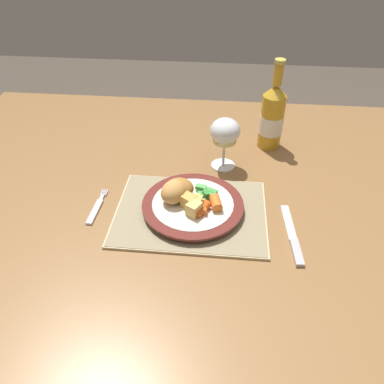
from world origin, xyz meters
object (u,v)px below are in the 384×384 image
(bottle, at_px, (272,117))
(dining_table, at_px, (201,213))
(table_knife, at_px, (293,239))
(wine_glass, at_px, (225,133))
(dinner_plate, at_px, (193,206))
(fork, at_px, (96,209))

(bottle, bearing_deg, dining_table, -127.11)
(table_knife, relative_size, bottle, 0.73)
(dining_table, bearing_deg, wine_glass, 66.87)
(table_knife, height_order, bottle, bottle)
(dinner_plate, height_order, table_knife, dinner_plate)
(dinner_plate, distance_m, table_knife, 0.23)
(fork, relative_size, table_knife, 0.68)
(dinner_plate, xyz_separation_m, table_knife, (0.22, -0.07, -0.01))
(table_knife, bearing_deg, dinner_plate, 162.03)
(fork, distance_m, bottle, 0.54)
(dinner_plate, bearing_deg, bottle, 58.39)
(wine_glass, distance_m, bottle, 0.18)
(dining_table, relative_size, bottle, 6.18)
(dinner_plate, relative_size, fork, 1.87)
(bottle, bearing_deg, wine_glass, -136.93)
(dining_table, height_order, bottle, bottle)
(bottle, bearing_deg, dinner_plate, -121.61)
(fork, relative_size, bottle, 0.50)
(dining_table, xyz_separation_m, fork, (-0.24, -0.09, 0.08))
(dining_table, bearing_deg, bottle, 52.89)
(dinner_plate, bearing_deg, table_knife, -17.97)
(wine_glass, bearing_deg, table_knife, -59.33)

